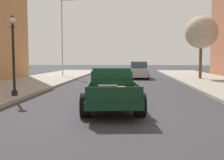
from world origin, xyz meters
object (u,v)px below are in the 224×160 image
(street_lamp_near, at_px, (13,49))
(flagpole, at_px, (64,22))
(hotrod_truck_dark_green, at_px, (111,89))
(street_tree_third, at_px, (201,33))
(car_background_silver, at_px, (139,71))

(street_lamp_near, xyz_separation_m, flagpole, (-1.45, 15.26, 3.39))
(hotrod_truck_dark_green, bearing_deg, flagpole, 110.03)
(street_tree_third, bearing_deg, hotrod_truck_dark_green, -116.63)
(car_background_silver, xyz_separation_m, flagpole, (-7.83, 1.65, 5.00))
(car_background_silver, relative_size, street_lamp_near, 1.13)
(hotrod_truck_dark_green, distance_m, street_tree_third, 15.96)
(hotrod_truck_dark_green, bearing_deg, street_lamp_near, 157.37)
(street_tree_third, bearing_deg, flagpole, 165.80)
(street_lamp_near, bearing_deg, hotrod_truck_dark_green, -22.63)
(street_lamp_near, distance_m, flagpole, 15.70)
(hotrod_truck_dark_green, bearing_deg, car_background_silver, 84.41)
(street_lamp_near, relative_size, flagpole, 0.42)
(hotrod_truck_dark_green, xyz_separation_m, street_lamp_near, (-4.85, 2.02, 1.63))
(street_lamp_near, relative_size, street_tree_third, 0.69)
(flagpole, height_order, street_tree_third, flagpole)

